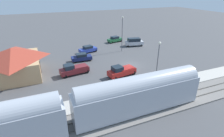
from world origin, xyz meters
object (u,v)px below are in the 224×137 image
object	(u,v)px
passenger_train	(68,109)
pickup_red	(121,71)
light_pole_near_platform	(158,56)
sedan_navy	(82,57)
pedestrian_on_platform	(170,80)
suv_silver	(134,42)
pickup_maroon	(74,69)
light_pole_lot_center	(122,30)
station_building	(14,62)
sedan_green	(115,39)
sedan_blue	(88,49)

from	to	relation	value
passenger_train	pickup_red	xyz separation A→B (m)	(10.32, -11.48, -1.83)
light_pole_near_platform	sedan_navy	bearing A→B (deg)	36.44
pedestrian_on_platform	suv_silver	xyz separation A→B (m)	(22.87, -6.05, -0.13)
pickup_maroon	light_pole_lot_center	world-z (taller)	light_pole_lot_center
pedestrian_on_platform	light_pole_near_platform	distance (m)	4.65
pedestrian_on_platform	station_building	bearing A→B (deg)	58.27
sedan_navy	pickup_maroon	bearing A→B (deg)	154.05
sedan_green	light_pole_near_platform	distance (m)	25.56
suv_silver	pickup_maroon	xyz separation A→B (m)	(-11.81, 19.60, -0.12)
light_pole_near_platform	light_pole_lot_center	bearing A→B (deg)	-3.97
passenger_train	station_building	bearing A→B (deg)	20.03
pedestrian_on_platform	pickup_red	size ratio (longest dim) A/B	0.30
sedan_navy	light_pole_near_platform	world-z (taller)	light_pole_near_platform
pickup_red	passenger_train	bearing A→B (deg)	131.97
sedan_navy	suv_silver	distance (m)	17.53
suv_silver	light_pole_near_platform	world-z (taller)	light_pole_near_platform
suv_silver	sedan_blue	world-z (taller)	suv_silver
pedestrian_on_platform	light_pole_near_platform	xyz separation A→B (m)	(3.39, 0.33, 3.16)
suv_silver	sedan_blue	distance (m)	13.69
pedestrian_on_platform	suv_silver	bearing A→B (deg)	-14.81
light_pole_lot_center	suv_silver	bearing A→B (deg)	-61.77
station_building	pickup_maroon	distance (m)	10.80
sedan_blue	sedan_green	distance (m)	11.90
station_building	pickup_maroon	world-z (taller)	station_building
suv_silver	pedestrian_on_platform	bearing A→B (deg)	165.19
pickup_red	sedan_green	size ratio (longest dim) A/B	1.18
light_pole_lot_center	sedan_navy	bearing A→B (deg)	104.01
sedan_navy	suv_silver	xyz separation A→B (m)	(5.64, -16.59, 0.27)
pedestrian_on_platform	sedan_navy	world-z (taller)	pedestrian_on_platform
station_building	suv_silver	size ratio (longest dim) A/B	2.09
station_building	pickup_maroon	xyz separation A→B (m)	(-3.53, -10.04, -1.81)
pedestrian_on_platform	pickup_red	distance (m)	8.87
pickup_maroon	pedestrian_on_platform	bearing A→B (deg)	-129.20
passenger_train	light_pole_near_platform	bearing A→B (deg)	-67.85
sedan_navy	station_building	bearing A→B (deg)	101.43
passenger_train	light_pole_near_platform	xyz separation A→B (m)	(6.80, -16.70, 1.59)
light_pole_lot_center	pedestrian_on_platform	bearing A→B (deg)	177.63
light_pole_near_platform	pickup_red	bearing A→B (deg)	56.02
pedestrian_on_platform	light_pole_lot_center	bearing A→B (deg)	-2.37
pickup_red	sedan_green	world-z (taller)	pickup_red
passenger_train	sedan_blue	xyz separation A→B (m)	(25.73, -9.40, -1.98)
passenger_train	light_pole_lot_center	size ratio (longest dim) A/B	4.01
sedan_green	station_building	bearing A→B (deg)	118.10
light_pole_lot_center	light_pole_near_platform	bearing A→B (deg)	176.03
pedestrian_on_platform	pickup_maroon	xyz separation A→B (m)	(11.05, 13.55, -0.25)
suv_silver	sedan_green	distance (m)	6.68
sedan_blue	sedan_green	world-z (taller)	same
suv_silver	sedan_green	xyz separation A→B (m)	(5.67, 3.53, -0.27)
pickup_red	sedan_green	bearing A→B (deg)	-20.48
sedan_blue	pedestrian_on_platform	bearing A→B (deg)	-161.13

